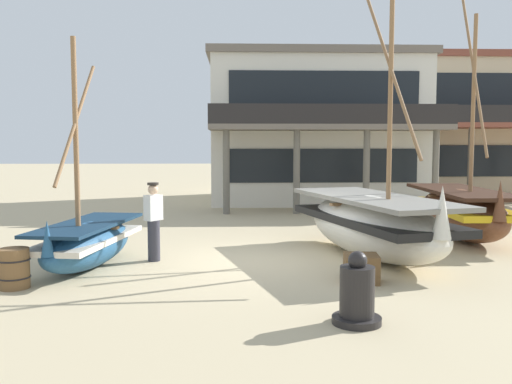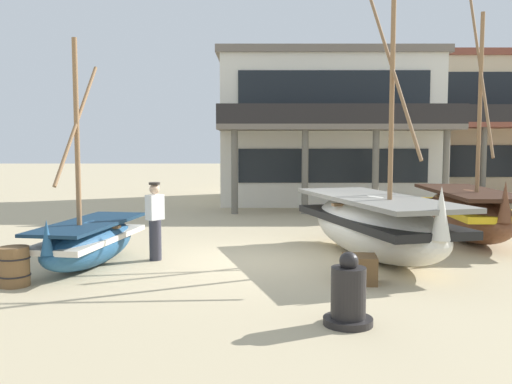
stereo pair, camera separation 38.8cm
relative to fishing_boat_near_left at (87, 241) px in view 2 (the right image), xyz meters
name	(u,v)px [view 2 (the right image)]	position (x,y,z in m)	size (l,w,h in m)	color
ground_plane	(256,261)	(3.48, 0.44, -0.52)	(120.00, 120.00, 0.00)	tan
fishing_boat_near_left	(87,241)	(0.00, 0.00, 0.00)	(1.69, 3.57, 4.54)	#23517A
fishing_boat_centre_large	(373,224)	(6.04, 0.76, 0.23)	(3.04, 5.43, 5.89)	silver
fishing_boat_far_right	(465,212)	(8.97, 3.06, 0.21)	(1.79, 4.91, 6.34)	brown
fisherman_by_hull	(153,222)	(1.26, 0.54, 0.31)	(0.40, 0.42, 1.68)	#33333D
capstan_winch	(346,296)	(4.71, -3.72, -0.12)	(0.69, 0.69, 1.03)	black
wooden_barrel	(12,267)	(-0.83, -1.64, -0.17)	(0.56, 0.56, 0.70)	brown
cargo_crate	(357,269)	(5.29, -1.42, -0.27)	(0.60, 0.60, 0.50)	brown
harbor_building_main	(322,129)	(6.45, 13.40, 2.65)	(9.18, 8.62, 6.33)	silver
harbor_building_annex	(471,127)	(14.07, 15.77, 2.83)	(9.77, 7.69, 6.68)	beige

